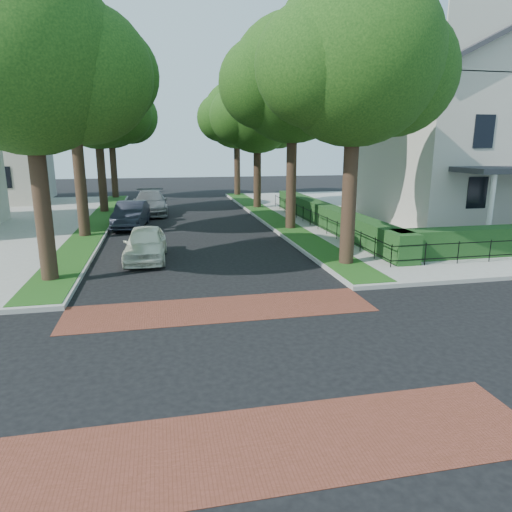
{
  "coord_description": "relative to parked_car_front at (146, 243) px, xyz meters",
  "views": [
    {
      "loc": [
        -1.59,
        -9.42,
        4.71
      ],
      "look_at": [
        1.02,
        3.04,
        1.6
      ],
      "focal_mm": 32.0,
      "sensor_mm": 36.0,
      "label": 1
    }
  ],
  "objects": [
    {
      "name": "fence_main_road",
      "position": [
        9.2,
        5.26,
        -0.1
      ],
      "size": [
        0.06,
        18.0,
        0.9
      ],
      "primitive_type": null,
      "color": "black",
      "rests_on": "sidewalk_ne"
    },
    {
      "name": "tree_right_far",
      "position": [
        7.9,
        14.48,
        6.2
      ],
      "size": [
        7.25,
        6.23,
        9.74
      ],
      "color": "black",
      "rests_on": "sidewalk_ne"
    },
    {
      "name": "grass_strip_ne",
      "position": [
        7.7,
        9.36,
        -0.54
      ],
      "size": [
        1.6,
        29.8,
        0.02
      ],
      "primitive_type": "cube",
      "color": "#244B15",
      "rests_on": "sidewalk_ne"
    },
    {
      "name": "ground",
      "position": [
        2.3,
        -9.74,
        -0.7
      ],
      "size": [
        120.0,
        120.0,
        0.0
      ],
      "primitive_type": "plane",
      "color": "black",
      "rests_on": "ground"
    },
    {
      "name": "crosswalk_near",
      "position": [
        2.3,
        -12.94,
        -0.7
      ],
      "size": [
        9.0,
        2.2,
        0.01
      ],
      "primitive_type": "cube",
      "color": "brown",
      "rests_on": "ground"
    },
    {
      "name": "parked_car_middle",
      "position": [
        -1.03,
        8.14,
        0.05
      ],
      "size": [
        2.07,
        4.71,
        1.51
      ],
      "primitive_type": "imported",
      "rotation": [
        0.0,
        0.0,
        -0.11
      ],
      "color": "#1E222D",
      "rests_on": "ground"
    },
    {
      "name": "parked_car_front",
      "position": [
        0.0,
        0.0,
        0.0
      ],
      "size": [
        1.83,
        4.19,
        1.41
      ],
      "primitive_type": "imported",
      "rotation": [
        0.0,
        0.0,
        -0.04
      ],
      "color": "silver",
      "rests_on": "ground"
    },
    {
      "name": "tree_left_back",
      "position": [
        -3.1,
        23.5,
        6.71
      ],
      "size": [
        7.75,
        6.66,
        10.44
      ],
      "color": "black",
      "rests_on": "sidewalk_nw"
    },
    {
      "name": "parked_car_rear",
      "position": [
        0.0,
        13.29,
        0.1
      ],
      "size": [
        2.34,
        5.57,
        1.61
      ],
      "primitive_type": "imported",
      "rotation": [
        0.0,
        0.0,
        0.02
      ],
      "color": "slate",
      "rests_on": "ground"
    },
    {
      "name": "sidewalk_ne",
      "position": [
        21.8,
        9.26,
        -0.63
      ],
      "size": [
        30.0,
        30.0,
        0.15
      ],
      "primitive_type": "cube",
      "color": "gray",
      "rests_on": "ground"
    },
    {
      "name": "tree_left_near",
      "position": [
        -3.1,
        -2.51,
        6.56
      ],
      "size": [
        7.5,
        6.45,
        10.2
      ],
      "color": "black",
      "rests_on": "sidewalk_nw"
    },
    {
      "name": "house_victorian",
      "position": [
        19.81,
        6.18,
        5.32
      ],
      "size": [
        13.0,
        13.05,
        12.48
      ],
      "color": "#B8B3A5",
      "rests_on": "sidewalk_ne"
    },
    {
      "name": "hedge_main_road",
      "position": [
        10.0,
        5.26,
        0.05
      ],
      "size": [
        1.0,
        18.0,
        1.2
      ],
      "primitive_type": "cube",
      "color": "#143C19",
      "rests_on": "sidewalk_ne"
    },
    {
      "name": "tree_left_far",
      "position": [
        -3.1,
        14.48,
        6.42
      ],
      "size": [
        7.0,
        6.02,
        9.86
      ],
      "color": "black",
      "rests_on": "sidewalk_nw"
    },
    {
      "name": "tree_right_near",
      "position": [
        7.9,
        -2.5,
        6.92
      ],
      "size": [
        7.75,
        6.67,
        10.66
      ],
      "color": "black",
      "rests_on": "sidewalk_ne"
    },
    {
      "name": "tree_left_mid",
      "position": [
        -3.09,
        5.5,
        7.64
      ],
      "size": [
        8.0,
        6.88,
        11.48
      ],
      "color": "black",
      "rests_on": "sidewalk_nw"
    },
    {
      "name": "grass_strip_nw",
      "position": [
        -3.1,
        9.36,
        -0.54
      ],
      "size": [
        1.6,
        29.8,
        0.02
      ],
      "primitive_type": "cube",
      "color": "#244B15",
      "rests_on": "sidewalk_nw"
    },
    {
      "name": "crosswalk_far",
      "position": [
        2.3,
        -6.54,
        -0.7
      ],
      "size": [
        9.0,
        2.2,
        0.01
      ],
      "primitive_type": "cube",
      "color": "brown",
      "rests_on": "ground"
    },
    {
      "name": "tree_right_mid",
      "position": [
        7.91,
        5.51,
        7.28
      ],
      "size": [
        8.25,
        7.09,
        11.22
      ],
      "color": "black",
      "rests_on": "sidewalk_ne"
    },
    {
      "name": "tree_right_back",
      "position": [
        7.9,
        23.49,
        6.56
      ],
      "size": [
        7.5,
        6.45,
        10.2
      ],
      "color": "black",
      "rests_on": "sidewalk_ne"
    }
  ]
}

